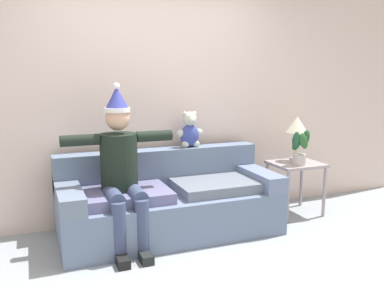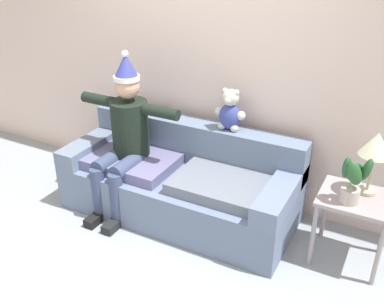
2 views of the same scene
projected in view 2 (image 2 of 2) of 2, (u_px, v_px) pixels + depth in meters
ground_plane at (118, 275)px, 3.39m from camera, size 10.00×10.00×0.00m
back_wall at (209, 58)px, 3.99m from camera, size 7.00×0.10×2.70m
couch at (182, 181)px, 4.04m from camera, size 2.14×0.91×0.81m
person_seated at (124, 135)px, 3.92m from camera, size 1.02×0.77×1.50m
teddy_bear at (230, 112)px, 3.82m from camera, size 0.29×0.17×0.38m
side_table at (354, 207)px, 3.34m from camera, size 0.54×0.48×0.59m
table_lamp at (376, 147)px, 3.17m from camera, size 0.24×0.24×0.51m
potted_plant at (353, 179)px, 3.14m from camera, size 0.23×0.19×0.39m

